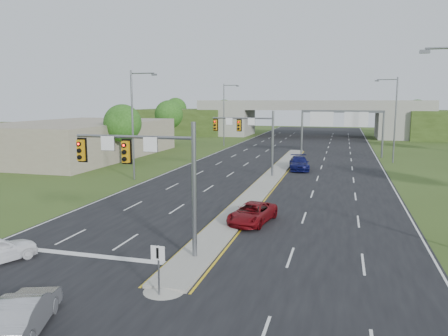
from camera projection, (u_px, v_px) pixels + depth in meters
name	position (u px, v px, depth m)	size (l,w,h in m)	color
ground	(195.00, 259.00, 22.35)	(240.00, 240.00, 0.00)	#324518
road	(284.00, 164.00, 55.71)	(24.00, 160.00, 0.02)	black
median	(269.00, 180.00, 44.26)	(2.00, 54.00, 0.16)	gray
median_nose	(164.00, 289.00, 18.52)	(2.00, 2.00, 0.16)	gray
lane_markings	(272.00, 171.00, 50.07)	(23.72, 160.00, 0.01)	gold
signal_mast_near	(151.00, 166.00, 22.14)	(6.62, 0.60, 7.00)	slate
signal_mast_far	(251.00, 132.00, 45.98)	(6.62, 0.60, 7.00)	slate
keep_right_sign	(158.00, 262.00, 17.80)	(0.60, 0.13, 2.20)	slate
sign_gantry	(341.00, 120.00, 62.63)	(11.58, 0.44, 6.67)	slate
overpass	(311.00, 121.00, 98.07)	(80.00, 14.00, 8.10)	gray
lightpole_l_mid	(134.00, 120.00, 43.94)	(2.85, 0.25, 11.00)	slate
lightpole_l_far	(225.00, 112.00, 77.31)	(2.85, 0.25, 11.00)	slate
lightpole_r_far	(394.00, 116.00, 56.09)	(2.85, 0.25, 11.00)	slate
tree_l_near	(123.00, 123.00, 55.36)	(4.80, 4.80, 7.60)	#382316
tree_l_mid	(169.00, 115.00, 80.19)	(5.20, 5.20, 8.12)	#382316
tree_back_a	(176.00, 109.00, 120.96)	(6.00, 6.00, 8.85)	#382316
tree_back_b	(224.00, 110.00, 117.37)	(5.60, 5.60, 8.32)	#382316
tree_back_c	(417.00, 111.00, 104.87)	(5.60, 5.60, 8.32)	#382316
commercial_building	(78.00, 139.00, 63.14)	(18.00, 30.00, 5.00)	gray
car_silver	(24.00, 312.00, 15.28)	(1.43, 4.10, 1.35)	#9A9BA1
car_far_a	(252.00, 213.00, 28.81)	(2.18, 4.72, 1.31)	maroon
car_far_b	(299.00, 163.00, 50.99)	(2.20, 5.40, 1.57)	#0C0F48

